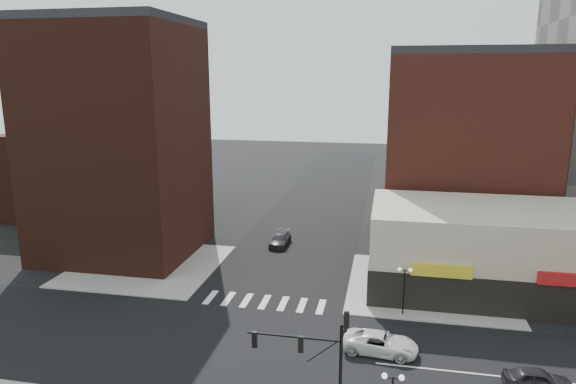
# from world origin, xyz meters

# --- Properties ---
(ground) EXTENTS (240.00, 240.00, 0.00)m
(ground) POSITION_xyz_m (0.00, 0.00, 0.00)
(ground) COLOR black
(ground) RESTS_ON ground
(road_ew) EXTENTS (200.00, 14.00, 0.02)m
(road_ew) POSITION_xyz_m (0.00, 0.00, 0.01)
(road_ew) COLOR black
(road_ew) RESTS_ON ground
(road_ns) EXTENTS (14.00, 200.00, 0.02)m
(road_ns) POSITION_xyz_m (0.00, 0.00, 0.01)
(road_ns) COLOR black
(road_ns) RESTS_ON ground
(sidewalk_nw) EXTENTS (15.00, 15.00, 0.12)m
(sidewalk_nw) POSITION_xyz_m (-14.50, 14.50, 0.06)
(sidewalk_nw) COLOR gray
(sidewalk_nw) RESTS_ON ground
(sidewalk_ne) EXTENTS (15.00, 15.00, 0.12)m
(sidewalk_ne) POSITION_xyz_m (14.50, 14.50, 0.06)
(sidewalk_ne) COLOR gray
(sidewalk_ne) RESTS_ON ground
(building_nw) EXTENTS (16.00, 15.00, 25.00)m
(building_nw) POSITION_xyz_m (-19.00, 18.50, 12.50)
(building_nw) COLOR #3A1B12
(building_nw) RESTS_ON ground
(building_nw_low) EXTENTS (20.00, 18.00, 12.00)m
(building_nw_low) POSITION_xyz_m (-32.00, 34.00, 6.00)
(building_nw_low) COLOR #3A1B12
(building_nw_low) RESTS_ON ground
(building_ne_midrise) EXTENTS (18.00, 15.00, 22.00)m
(building_ne_midrise) POSITION_xyz_m (19.00, 29.50, 11.00)
(building_ne_midrise) COLOR maroon
(building_ne_midrise) RESTS_ON ground
(building_ne_row) EXTENTS (24.20, 12.20, 8.00)m
(building_ne_row) POSITION_xyz_m (21.00, 15.00, 3.30)
(building_ne_row) COLOR beige
(building_ne_row) RESTS_ON ground
(traffic_signal) EXTENTS (5.59, 3.09, 7.77)m
(traffic_signal) POSITION_xyz_m (7.24, -7.83, 4.96)
(traffic_signal) COLOR black
(traffic_signal) RESTS_ON ground
(street_lamp_ne) EXTENTS (1.22, 0.32, 4.16)m
(street_lamp_ne) POSITION_xyz_m (12.00, 8.00, 3.29)
(street_lamp_ne) COLOR black
(street_lamp_ne) RESTS_ON sidewalk_ne
(white_suv) EXTENTS (5.64, 3.00, 1.51)m
(white_suv) POSITION_xyz_m (10.27, 1.58, 0.75)
(white_suv) COLOR silver
(white_suv) RESTS_ON ground
(dark_sedan_east) EXTENTS (4.28, 1.80, 1.45)m
(dark_sedan_east) POSITION_xyz_m (20.32, -1.09, 0.72)
(dark_sedan_east) COLOR black
(dark_sedan_east) RESTS_ON ground
(dark_sedan_north) EXTENTS (2.03, 4.95, 1.43)m
(dark_sedan_north) POSITION_xyz_m (-2.00, 23.83, 0.72)
(dark_sedan_north) COLOR black
(dark_sedan_north) RESTS_ON ground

